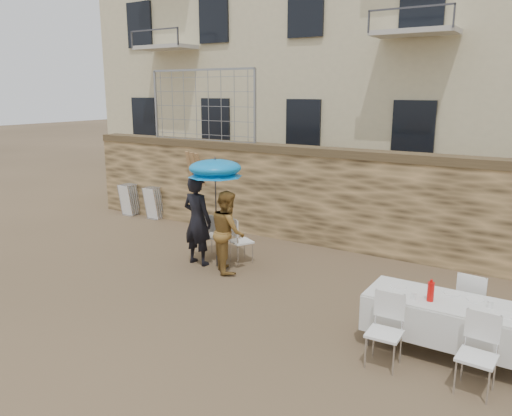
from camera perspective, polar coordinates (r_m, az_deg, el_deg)
The scene contains 16 objects.
ground at distance 8.13m, azimuth -10.99°, elevation -12.35°, with size 80.00×80.00×0.00m, color brown.
stone_wall at distance 11.72m, azimuth 5.67°, elevation 1.46°, with size 13.00×0.50×2.20m, color olive.
chain_link_fence at distance 13.10m, azimuth -6.16°, elevation 11.50°, with size 3.20×0.06×1.80m, color gray, non-canonical shape.
man_suit at distance 10.17m, azimuth -6.72°, elevation -1.43°, with size 0.67×0.44×1.84m, color black.
woman_dress at distance 9.76m, azimuth -3.27°, elevation -2.68°, with size 0.78×0.61×1.61m, color #B17D36.
umbrella at distance 9.80m, azimuth -4.68°, elevation 4.20°, with size 1.08×1.08×2.06m.
couple_chair_left at distance 10.71m, azimuth -4.81°, elevation -3.08°, with size 0.48×0.48×0.96m, color white, non-canonical shape.
couple_chair_right at distance 10.31m, azimuth -1.69°, elevation -3.67°, with size 0.48×0.48×0.96m, color white, non-canonical shape.
banquet_table at distance 7.20m, azimuth 21.08°, elevation -10.14°, with size 2.10×0.85×0.78m.
soda_bottle at distance 7.03m, azimuth 19.34°, elevation -9.02°, with size 0.09×0.09×0.26m, color red.
table_chair_front_left at distance 6.76m, azimuth 14.46°, elevation -13.54°, with size 0.48×0.48×0.96m, color white, non-canonical shape.
table_chair_front_right at distance 6.57m, azimuth 23.93°, elevation -15.16°, with size 0.48×0.48×0.96m, color white, non-canonical shape.
table_chair_back at distance 8.00m, azimuth 23.53°, elevation -9.94°, with size 0.48×0.48×0.96m, color white, non-canonical shape.
chair_stack_left at distance 14.81m, azimuth -13.84°, elevation 1.08°, with size 0.46×0.47×0.92m, color white, non-canonical shape.
chair_stack_right at distance 14.19m, azimuth -11.31°, elevation 0.68°, with size 0.46×0.40×0.92m, color white, non-canonical shape.
wood_planks at distance 13.10m, azimuth -6.10°, elevation 2.25°, with size 0.70×0.20×2.00m, color #A37749, non-canonical shape.
Camera 1 is at (5.12, -5.27, 3.48)m, focal length 35.00 mm.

